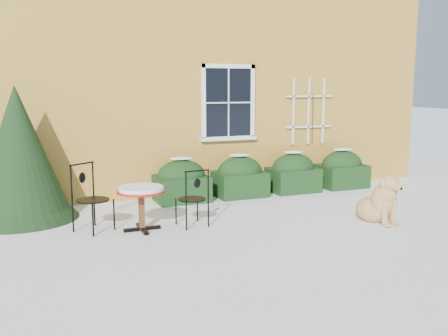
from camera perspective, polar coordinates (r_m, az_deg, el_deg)
name	(u,v)px	position (r m, az deg, el deg)	size (l,w,h in m)	color
ground	(248,233)	(8.06, 2.72, -7.39)	(80.00, 80.00, 0.00)	white
house	(142,54)	(14.40, -9.32, 12.73)	(12.40, 8.40, 6.40)	gold
hedge_row	(267,175)	(10.90, 4.94, -0.85)	(4.95, 0.80, 0.91)	black
evergreen_shrub	(19,166)	(9.37, -22.35, 0.20)	(1.94, 1.94, 2.35)	black
bistro_table	(141,194)	(8.13, -9.44, -2.96)	(0.78, 0.78, 0.72)	black
patio_chair_near	(193,198)	(8.31, -3.56, -3.41)	(0.49, 0.48, 0.97)	black
patio_chair_far	(91,197)	(8.32, -14.98, -3.27)	(0.67, 0.67, 1.09)	black
dog	(380,202)	(8.94, 17.39, -3.77)	(0.64, 1.01, 0.89)	tan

